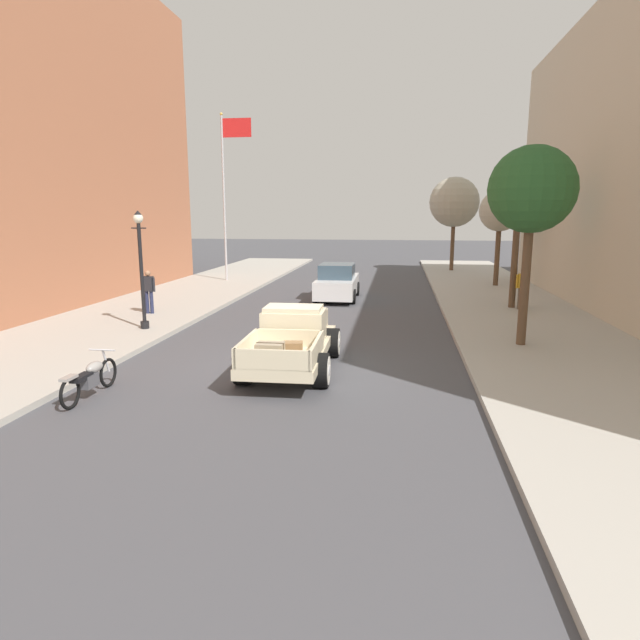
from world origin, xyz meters
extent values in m
plane|color=#47474C|center=(0.00, 0.00, 0.00)|extent=(140.00, 140.00, 0.00)
cube|color=#ADA89E|center=(-7.25, 0.00, 0.07)|extent=(5.50, 64.00, 0.15)
cube|color=#ADA89E|center=(7.25, 0.00, 0.07)|extent=(5.50, 64.00, 0.15)
cube|color=beige|center=(0.11, -0.21, 0.54)|extent=(1.87, 4.94, 0.24)
cube|color=beige|center=(0.10, 0.14, 1.06)|extent=(1.58, 1.13, 0.80)
cube|color=beige|center=(0.10, 0.09, 1.52)|extent=(1.46, 0.97, 0.12)
cube|color=#3D4C5B|center=(0.09, 0.71, 1.22)|extent=(1.33, 0.07, 0.44)
cube|color=beige|center=(0.07, 1.44, 0.92)|extent=(1.35, 1.53, 0.52)
cube|color=silver|center=(0.05, 2.24, 0.90)|extent=(0.68, 0.12, 0.47)
cube|color=beige|center=(0.14, -1.61, 0.68)|extent=(1.74, 2.14, 0.04)
cube|color=beige|center=(-0.67, -1.63, 0.90)|extent=(0.13, 2.10, 0.44)
cube|color=beige|center=(0.95, -1.59, 0.90)|extent=(0.13, 2.10, 0.44)
cube|color=beige|center=(0.16, -2.62, 0.90)|extent=(1.62, 0.12, 0.44)
cube|color=beige|center=(0.12, -0.60, 0.90)|extent=(1.62, 0.12, 0.44)
cylinder|color=black|center=(-0.82, 1.12, 0.40)|extent=(0.38, 0.81, 0.80)
cylinder|color=silver|center=(-1.00, 1.11, 0.40)|extent=(0.03, 0.66, 0.66)
cylinder|color=silver|center=(-1.01, 1.11, 0.40)|extent=(0.03, 0.24, 0.24)
cylinder|color=black|center=(0.98, 1.16, 0.40)|extent=(0.38, 0.81, 0.80)
cylinder|color=silver|center=(1.16, 1.16, 0.40)|extent=(0.03, 0.66, 0.66)
cylinder|color=silver|center=(1.17, 1.16, 0.40)|extent=(0.03, 0.24, 0.24)
cylinder|color=black|center=(-0.76, -1.58, 0.40)|extent=(0.38, 0.81, 0.80)
cylinder|color=silver|center=(-0.94, -1.58, 0.40)|extent=(0.03, 0.66, 0.66)
cylinder|color=silver|center=(-0.95, -1.58, 0.40)|extent=(0.03, 0.24, 0.24)
cylinder|color=black|center=(1.04, -1.54, 0.40)|extent=(0.38, 0.81, 0.80)
cylinder|color=silver|center=(1.22, -1.53, 0.40)|extent=(0.03, 0.66, 0.66)
cylinder|color=silver|center=(1.23, -1.53, 0.40)|extent=(0.03, 0.24, 0.24)
cube|color=gray|center=(-0.03, -1.96, 0.90)|extent=(0.61, 0.45, 0.40)
cube|color=#3D2D1E|center=(-0.03, -1.96, 0.90)|extent=(0.62, 0.06, 0.42)
cube|color=olive|center=(0.35, -1.31, 0.84)|extent=(0.48, 0.38, 0.28)
torus|color=black|center=(-3.77, -2.21, 0.33)|extent=(0.07, 0.67, 0.67)
torus|color=black|center=(-3.78, -3.66, 0.33)|extent=(0.07, 0.67, 0.67)
cube|color=#4C4C51|center=(-3.77, -2.98, 0.38)|extent=(0.24, 0.44, 0.28)
ellipsoid|color=gray|center=(-3.77, -2.73, 0.61)|extent=(0.26, 0.52, 0.24)
cube|color=black|center=(-3.77, -3.23, 0.53)|extent=(0.22, 0.56, 0.10)
cylinder|color=silver|center=(-3.77, -2.27, 0.64)|extent=(0.05, 0.25, 0.58)
cylinder|color=silver|center=(-3.77, -2.39, 0.91)|extent=(0.62, 0.04, 0.04)
cube|color=gray|center=(-3.78, -3.66, 0.66)|extent=(0.18, 0.40, 0.06)
cube|color=silver|center=(-0.06, 11.39, 0.61)|extent=(1.77, 4.32, 0.80)
cube|color=#384C5B|center=(-0.05, 11.24, 1.33)|extent=(1.54, 2.02, 0.64)
cylinder|color=black|center=(-0.89, 12.67, 0.33)|extent=(0.23, 0.66, 0.66)
cylinder|color=black|center=(0.76, 12.69, 0.33)|extent=(0.23, 0.66, 0.66)
cylinder|color=black|center=(-0.87, 10.09, 0.33)|extent=(0.23, 0.66, 0.66)
cylinder|color=black|center=(0.78, 10.11, 0.33)|extent=(0.23, 0.66, 0.66)
cylinder|color=#232847|center=(-6.74, 5.93, 0.58)|extent=(0.14, 0.14, 0.86)
cylinder|color=#232847|center=(-6.56, 5.93, 0.58)|extent=(0.14, 0.14, 0.86)
cube|color=#232328|center=(-6.65, 5.93, 1.29)|extent=(0.36, 0.22, 0.56)
cylinder|color=#232328|center=(-6.87, 5.93, 1.26)|extent=(0.09, 0.09, 0.54)
cylinder|color=#232328|center=(-6.43, 5.93, 1.26)|extent=(0.09, 0.09, 0.54)
sphere|color=#9E7051|center=(-6.65, 5.93, 1.69)|extent=(0.22, 0.22, 0.22)
cylinder|color=brown|center=(7.52, 8.92, 0.58)|extent=(0.14, 0.14, 0.86)
cylinder|color=brown|center=(7.70, 8.92, 0.58)|extent=(0.14, 0.14, 0.86)
cube|color=gold|center=(7.61, 8.92, 1.29)|extent=(0.36, 0.22, 0.56)
cylinder|color=gold|center=(7.39, 8.92, 1.26)|extent=(0.09, 0.09, 0.54)
cylinder|color=gold|center=(7.83, 8.92, 1.26)|extent=(0.09, 0.09, 0.54)
sphere|color=#9E7051|center=(7.61, 8.92, 1.69)|extent=(0.22, 0.22, 0.22)
cylinder|color=black|center=(-5.57, 3.30, 0.27)|extent=(0.28, 0.28, 0.24)
cylinder|color=black|center=(-5.57, 3.30, 1.99)|extent=(0.12, 0.12, 3.20)
cylinder|color=black|center=(-5.57, 3.30, 3.44)|extent=(0.50, 0.04, 0.04)
sphere|color=silver|center=(-5.57, 3.30, 3.75)|extent=(0.32, 0.32, 0.32)
cone|color=black|center=(-5.57, 3.30, 3.93)|extent=(0.24, 0.24, 0.14)
cylinder|color=#B2B2B7|center=(-7.06, 16.62, 4.65)|extent=(0.12, 0.12, 9.00)
sphere|color=gold|center=(-7.06, 16.62, 9.23)|extent=(0.16, 0.16, 0.16)
cube|color=red|center=(-6.20, 16.62, 8.50)|extent=(1.60, 0.03, 1.00)
cylinder|color=brown|center=(6.31, 2.78, 1.90)|extent=(0.26, 0.26, 3.50)
sphere|color=#285628|center=(6.31, 2.78, 4.55)|extent=(2.40, 2.40, 2.40)
cylinder|color=brown|center=(7.32, 9.33, 1.93)|extent=(0.26, 0.26, 3.57)
sphere|color=#285628|center=(7.32, 9.33, 4.51)|extent=(2.10, 2.10, 2.10)
cylinder|color=brown|center=(7.87, 16.40, 1.70)|extent=(0.26, 0.26, 3.10)
sphere|color=#ADA893|center=(7.87, 16.40, 4.05)|extent=(2.14, 2.14, 2.14)
cylinder|color=brown|center=(6.28, 24.17, 1.79)|extent=(0.26, 0.26, 3.28)
sphere|color=#ADA893|center=(6.28, 24.17, 4.66)|extent=(3.27, 3.27, 3.27)
camera|label=1|loc=(2.71, -13.19, 3.89)|focal=30.25mm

